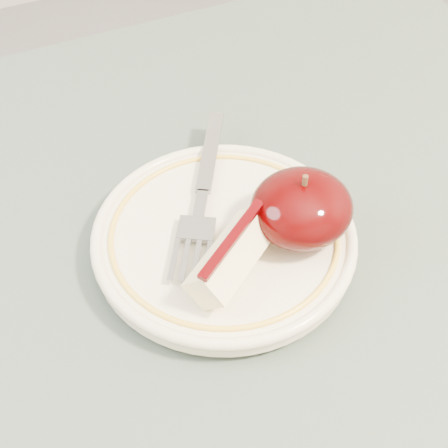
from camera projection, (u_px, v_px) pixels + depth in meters
name	position (u px, v px, depth m)	size (l,w,h in m)	color
plate	(224.00, 237.00, 0.46)	(0.20, 0.20, 0.02)	beige
apple_half	(301.00, 208.00, 0.44)	(0.07, 0.07, 0.05)	black
apple_wedge	(232.00, 255.00, 0.42)	(0.08, 0.07, 0.04)	beige
fork	(203.00, 193.00, 0.48)	(0.11, 0.17, 0.00)	gray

